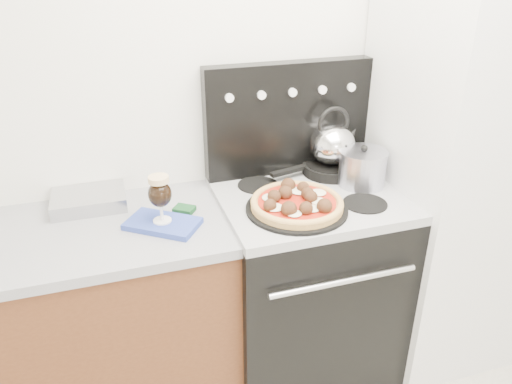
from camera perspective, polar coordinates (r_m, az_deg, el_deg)
name	(u,v)px	position (r m, az deg, el deg)	size (l,w,h in m)	color
room_shell	(433,233)	(1.26, 19.53, -4.44)	(3.52, 3.01, 2.52)	silver
base_cabinet	(53,336)	(2.28, -22.19, -14.97)	(1.45, 0.60, 0.86)	#5A2E17
countertop	(31,242)	(2.03, -24.33, -5.26)	(1.48, 0.63, 0.04)	#94949C
stove_body	(305,286)	(2.37, 5.58, -10.70)	(0.76, 0.65, 0.88)	black
cooktop	(309,199)	(2.13, 6.12, -0.76)	(0.76, 0.65, 0.04)	#ADADB2
backguard	(288,118)	(2.26, 3.65, 8.40)	(0.76, 0.08, 0.50)	black
fridge	(454,170)	(2.44, 21.69, 2.38)	(0.64, 0.68, 1.90)	silver
foil_sheet	(89,200)	(2.15, -18.55, -0.86)	(0.29, 0.21, 0.06)	silver
oven_mitt	(163,224)	(1.94, -10.61, -3.59)	(0.27, 0.16, 0.02)	#3045A8
beer_glass	(160,199)	(1.89, -10.88, -0.78)	(0.09, 0.09, 0.19)	black
pizza_pan	(297,209)	(1.99, 4.67, -1.90)	(0.41, 0.41, 0.01)	black
pizza	(297,201)	(1.97, 4.70, -1.07)	(0.37, 0.37, 0.05)	#F1C24F
skillet	(330,168)	(2.32, 8.50, 2.69)	(0.26, 0.26, 0.05)	black
tea_kettle	(332,141)	(2.27, 8.72, 5.83)	(0.21, 0.21, 0.23)	silver
stock_pot	(362,169)	(2.22, 12.03, 2.60)	(0.20, 0.20, 0.15)	#B5B5C6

